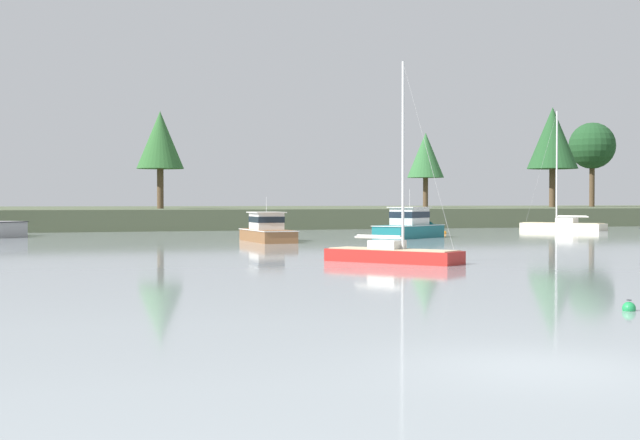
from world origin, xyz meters
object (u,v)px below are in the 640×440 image
(cruiser_teal, at_px, (414,230))
(cruiser_wood, at_px, (264,234))
(sailboat_cream, at_px, (563,227))
(sailboat_red, at_px, (393,258))
(mooring_buoy_green, at_px, (629,308))
(mooring_buoy_orange, at_px, (444,233))

(cruiser_teal, bearing_deg, cruiser_wood, -169.34)
(sailboat_cream, distance_m, cruiser_wood, 35.05)
(cruiser_teal, height_order, sailboat_red, sailboat_red)
(cruiser_wood, height_order, mooring_buoy_green, cruiser_wood)
(sailboat_cream, bearing_deg, cruiser_wood, -157.15)
(sailboat_red, xyz_separation_m, mooring_buoy_green, (-1.62, -17.95, -0.13))
(sailboat_red, xyz_separation_m, mooring_buoy_orange, (17.97, 30.65, -0.12))
(sailboat_cream, bearing_deg, mooring_buoy_orange, -160.62)
(cruiser_wood, bearing_deg, sailboat_red, -91.13)
(sailboat_red, bearing_deg, cruiser_teal, 63.18)
(cruiser_wood, height_order, cruiser_teal, cruiser_teal)
(cruiser_wood, relative_size, cruiser_teal, 1.03)
(cruiser_wood, xyz_separation_m, mooring_buoy_orange, (17.53, 8.41, -0.39))
(cruiser_teal, bearing_deg, sailboat_red, -116.82)
(cruiser_wood, xyz_separation_m, cruiser_teal, (11.94, 2.25, 0.08))
(cruiser_teal, distance_m, sailboat_red, 27.43)
(sailboat_cream, relative_size, cruiser_teal, 1.55)
(cruiser_wood, xyz_separation_m, mooring_buoy_green, (-2.06, -40.19, -0.39))
(sailboat_cream, xyz_separation_m, cruiser_wood, (-32.30, -13.61, 0.22))
(sailboat_cream, xyz_separation_m, mooring_buoy_green, (-34.36, -53.80, -0.18))
(mooring_buoy_orange, bearing_deg, cruiser_teal, -132.18)
(cruiser_teal, relative_size, mooring_buoy_green, 19.36)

